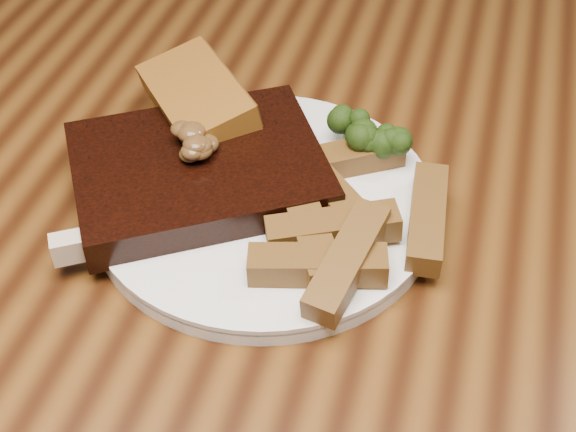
# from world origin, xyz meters

# --- Properties ---
(dining_table) EXTENTS (1.60, 0.90, 0.75)m
(dining_table) POSITION_xyz_m (0.00, 0.00, 0.66)
(dining_table) COLOR #522F10
(dining_table) RESTS_ON ground
(chair_far) EXTENTS (0.51, 0.51, 0.81)m
(chair_far) POSITION_xyz_m (-0.01, 0.70, 0.44)
(chair_far) COLOR black
(chair_far) RESTS_ON ground
(plate) EXTENTS (0.32, 0.32, 0.01)m
(plate) POSITION_xyz_m (-0.02, 0.03, 0.76)
(plate) COLOR white
(plate) RESTS_ON dining_table
(steak) EXTENTS (0.24, 0.22, 0.03)m
(steak) POSITION_xyz_m (-0.07, 0.03, 0.78)
(steak) COLOR black
(steak) RESTS_ON plate
(steak_bone) EXTENTS (0.15, 0.10, 0.02)m
(steak_bone) POSITION_xyz_m (-0.07, -0.04, 0.77)
(steak_bone) COLOR #C3B297
(steak_bone) RESTS_ON plate
(mushroom_pile) EXTENTS (0.06, 0.06, 0.03)m
(mushroom_pile) POSITION_xyz_m (-0.07, 0.03, 0.80)
(mushroom_pile) COLOR brown
(mushroom_pile) RESTS_ON steak
(garlic_bread) EXTENTS (0.12, 0.13, 0.03)m
(garlic_bread) POSITION_xyz_m (-0.10, 0.10, 0.77)
(garlic_bread) COLOR #8F541A
(garlic_bread) RESTS_ON plate
(potato_wedges) EXTENTS (0.12, 0.12, 0.02)m
(potato_wedges) POSITION_xyz_m (0.05, 0.02, 0.77)
(potato_wedges) COLOR brown
(potato_wedges) RESTS_ON plate
(broccoli_cluster) EXTENTS (0.06, 0.06, 0.04)m
(broccoli_cluster) POSITION_xyz_m (0.05, 0.09, 0.78)
(broccoli_cluster) COLOR #1E360C
(broccoli_cluster) RESTS_ON plate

